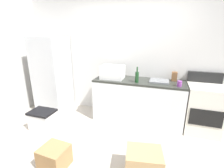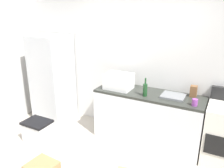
% 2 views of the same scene
% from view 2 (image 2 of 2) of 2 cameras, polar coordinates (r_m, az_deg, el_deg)
% --- Properties ---
extents(wall_back, '(5.00, 0.10, 2.60)m').
position_cam_2_polar(wall_back, '(4.06, 7.25, 5.26)').
color(wall_back, silver).
rests_on(wall_back, ground_plane).
extents(kitchen_counter, '(1.80, 0.60, 0.90)m').
position_cam_2_polar(kitchen_counter, '(3.95, 8.99, -8.39)').
color(kitchen_counter, silver).
rests_on(kitchen_counter, ground_plane).
extents(refrigerator, '(0.68, 0.66, 1.74)m').
position_cam_2_polar(refrigerator, '(4.76, -14.89, 1.41)').
color(refrigerator, silver).
rests_on(refrigerator, ground_plane).
extents(microwave, '(0.46, 0.34, 0.27)m').
position_cam_2_polar(microwave, '(3.89, 1.69, 0.72)').
color(microwave, white).
rests_on(microwave, kitchen_counter).
extents(sink_basin, '(0.36, 0.32, 0.03)m').
position_cam_2_polar(sink_basin, '(3.69, 15.30, -2.95)').
color(sink_basin, slate).
rests_on(sink_basin, kitchen_counter).
extents(wine_bottle, '(0.07, 0.07, 0.30)m').
position_cam_2_polar(wine_bottle, '(3.60, 8.41, -1.39)').
color(wine_bottle, '#193F1E').
rests_on(wine_bottle, kitchen_counter).
extents(coffee_mug, '(0.08, 0.08, 0.10)m').
position_cam_2_polar(coffee_mug, '(3.45, 20.29, -4.40)').
color(coffee_mug, purple).
rests_on(coffee_mug, kitchen_counter).
extents(knife_block, '(0.10, 0.10, 0.18)m').
position_cam_2_polar(knife_block, '(3.77, 19.99, -1.75)').
color(knife_block, brown).
rests_on(knife_block, kitchen_counter).
extents(storage_bin, '(0.46, 0.36, 0.38)m').
position_cam_2_polar(storage_bin, '(4.23, -18.31, -11.23)').
color(storage_bin, silver).
rests_on(storage_bin, ground_plane).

